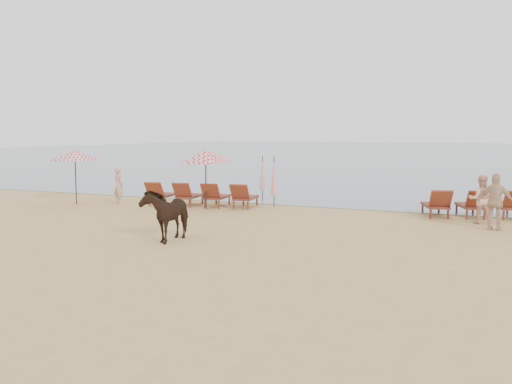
# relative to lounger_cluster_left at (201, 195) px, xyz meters

# --- Properties ---
(ground) EXTENTS (120.00, 120.00, 0.00)m
(ground) POSITION_rel_lounger_cluster_left_xyz_m (3.99, -8.33, -0.48)
(ground) COLOR tan
(ground) RESTS_ON ground
(sea) EXTENTS (160.00, 140.00, 0.06)m
(sea) POSITION_rel_lounger_cluster_left_xyz_m (3.99, 71.67, -0.48)
(sea) COLOR #51606B
(sea) RESTS_ON ground
(lounger_cluster_left) EXTENTS (4.60, 2.53, 0.69)m
(lounger_cluster_left) POSITION_rel_lounger_cluster_left_xyz_m (0.00, 0.00, 0.00)
(lounger_cluster_left) COLOR maroon
(lounger_cluster_left) RESTS_ON ground
(lounger_cluster_right) EXTENTS (3.68, 2.86, 0.71)m
(lounger_cluster_right) POSITION_rel_lounger_cluster_left_xyz_m (10.36, 1.34, 0.01)
(lounger_cluster_right) COLOR maroon
(lounger_cluster_right) RESTS_ON ground
(umbrella_open_left_a) EXTENTS (2.03, 2.03, 2.31)m
(umbrella_open_left_a) POSITION_rel_lounger_cluster_left_xyz_m (-5.23, -1.53, 1.60)
(umbrella_open_left_a) COLOR black
(umbrella_open_left_a) RESTS_ON ground
(umbrella_open_left_b) EXTENTS (1.92, 1.96, 2.45)m
(umbrella_open_left_b) POSITION_rel_lounger_cluster_left_xyz_m (0.52, -0.53, 1.64)
(umbrella_open_left_b) COLOR black
(umbrella_open_left_b) RESTS_ON ground
(umbrella_closed_left) EXTENTS (0.24, 0.24, 1.99)m
(umbrella_closed_left) POSITION_rel_lounger_cluster_left_xyz_m (1.47, 2.90, 0.75)
(umbrella_closed_left) COLOR black
(umbrella_closed_left) RESTS_ON ground
(umbrella_closed_right) EXTENTS (0.25, 0.25, 2.07)m
(umbrella_closed_right) POSITION_rel_lounger_cluster_left_xyz_m (2.79, 1.07, 0.79)
(umbrella_closed_right) COLOR black
(umbrella_closed_right) RESTS_ON ground
(cow) EXTENTS (0.98, 1.85, 1.51)m
(cow) POSITION_rel_lounger_cluster_left_xyz_m (2.77, -6.77, 0.27)
(cow) COLOR black
(cow) RESTS_ON ground
(beachgoer_left) EXTENTS (0.68, 0.59, 1.57)m
(beachgoer_left) POSITION_rel_lounger_cluster_left_xyz_m (-3.71, -0.61, 0.31)
(beachgoer_left) COLOR tan
(beachgoer_left) RESTS_ON ground
(beachgoer_right_a) EXTENTS (0.88, 0.74, 1.63)m
(beachgoer_right_a) POSITION_rel_lounger_cluster_left_xyz_m (10.70, 0.08, 0.34)
(beachgoer_right_a) COLOR #DCA489
(beachgoer_right_a) RESTS_ON ground
(beachgoer_right_b) EXTENTS (1.09, 0.55, 1.78)m
(beachgoer_right_b) POSITION_rel_lounger_cluster_left_xyz_m (11.19, -1.14, 0.41)
(beachgoer_right_b) COLOR tan
(beachgoer_right_b) RESTS_ON ground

